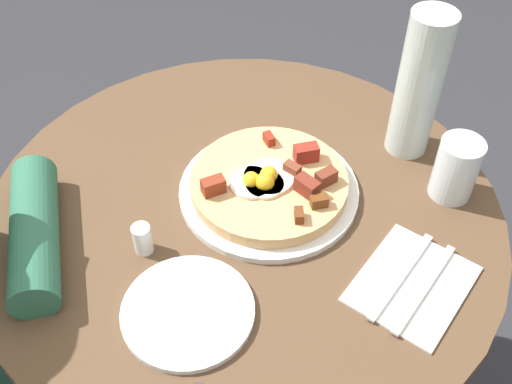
{
  "coord_description": "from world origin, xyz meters",
  "views": [
    {
      "loc": [
        0.08,
        -0.65,
        1.47
      ],
      "look_at": [
        0.02,
        0.02,
        0.76
      ],
      "focal_mm": 43.82,
      "sensor_mm": 36.0,
      "label": 1
    }
  ],
  "objects_px": {
    "water_bottle": "(419,86)",
    "fork": "(424,288)",
    "dining_table": "(244,274)",
    "pizza_plate": "(269,191)",
    "water_glass": "(456,169)",
    "breakfast_pizza": "(270,183)",
    "bread_plate": "(188,311)",
    "salt_shaker": "(142,239)",
    "knife": "(401,276)"
  },
  "relations": [
    {
      "from": "water_glass",
      "to": "salt_shaker",
      "type": "xyz_separation_m",
      "value": [
        -0.46,
        -0.16,
        -0.03
      ]
    },
    {
      "from": "bread_plate",
      "to": "salt_shaker",
      "type": "bearing_deg",
      "value": 128.34
    },
    {
      "from": "dining_table",
      "to": "water_glass",
      "type": "bearing_deg",
      "value": 10.87
    },
    {
      "from": "bread_plate",
      "to": "water_glass",
      "type": "xyz_separation_m",
      "value": [
        0.38,
        0.26,
        0.05
      ]
    },
    {
      "from": "dining_table",
      "to": "breakfast_pizza",
      "type": "height_order",
      "value": "breakfast_pizza"
    },
    {
      "from": "breakfast_pizza",
      "to": "water_glass",
      "type": "height_order",
      "value": "water_glass"
    },
    {
      "from": "water_glass",
      "to": "dining_table",
      "type": "bearing_deg",
      "value": -169.13
    },
    {
      "from": "dining_table",
      "to": "pizza_plate",
      "type": "bearing_deg",
      "value": 43.13
    },
    {
      "from": "water_bottle",
      "to": "fork",
      "type": "bearing_deg",
      "value": -89.69
    },
    {
      "from": "pizza_plate",
      "to": "knife",
      "type": "bearing_deg",
      "value": -37.21
    },
    {
      "from": "pizza_plate",
      "to": "bread_plate",
      "type": "relative_size",
      "value": 1.57
    },
    {
      "from": "pizza_plate",
      "to": "water_glass",
      "type": "xyz_separation_m",
      "value": [
        0.29,
        0.03,
        0.05
      ]
    },
    {
      "from": "fork",
      "to": "knife",
      "type": "distance_m",
      "value": 0.04
    },
    {
      "from": "fork",
      "to": "salt_shaker",
      "type": "relative_size",
      "value": 3.61
    },
    {
      "from": "breakfast_pizza",
      "to": "dining_table",
      "type": "bearing_deg",
      "value": -138.64
    },
    {
      "from": "breakfast_pizza",
      "to": "knife",
      "type": "relative_size",
      "value": 1.39
    },
    {
      "from": "pizza_plate",
      "to": "bread_plate",
      "type": "height_order",
      "value": "pizza_plate"
    },
    {
      "from": "dining_table",
      "to": "water_glass",
      "type": "height_order",
      "value": "water_glass"
    },
    {
      "from": "knife",
      "to": "water_glass",
      "type": "bearing_deg",
      "value": 4.76
    },
    {
      "from": "fork",
      "to": "water_glass",
      "type": "relative_size",
      "value": 1.71
    },
    {
      "from": "bread_plate",
      "to": "water_glass",
      "type": "distance_m",
      "value": 0.47
    },
    {
      "from": "breakfast_pizza",
      "to": "knife",
      "type": "bearing_deg",
      "value": -37.15
    },
    {
      "from": "pizza_plate",
      "to": "breakfast_pizza",
      "type": "height_order",
      "value": "breakfast_pizza"
    },
    {
      "from": "pizza_plate",
      "to": "water_bottle",
      "type": "bearing_deg",
      "value": 30.31
    },
    {
      "from": "water_glass",
      "to": "pizza_plate",
      "type": "bearing_deg",
      "value": -174.65
    },
    {
      "from": "breakfast_pizza",
      "to": "water_glass",
      "type": "xyz_separation_m",
      "value": [
        0.29,
        0.03,
        0.03
      ]
    },
    {
      "from": "fork",
      "to": "salt_shaker",
      "type": "xyz_separation_m",
      "value": [
        -0.41,
        0.04,
        0.02
      ]
    },
    {
      "from": "dining_table",
      "to": "fork",
      "type": "bearing_deg",
      "value": -26.61
    },
    {
      "from": "breakfast_pizza",
      "to": "bread_plate",
      "type": "distance_m",
      "value": 0.25
    },
    {
      "from": "knife",
      "to": "bread_plate",
      "type": "bearing_deg",
      "value": 137.36
    },
    {
      "from": "dining_table",
      "to": "breakfast_pizza",
      "type": "xyz_separation_m",
      "value": [
        0.04,
        0.03,
        0.2
      ]
    },
    {
      "from": "pizza_plate",
      "to": "salt_shaker",
      "type": "distance_m",
      "value": 0.22
    },
    {
      "from": "breakfast_pizza",
      "to": "knife",
      "type": "distance_m",
      "value": 0.25
    },
    {
      "from": "pizza_plate",
      "to": "fork",
      "type": "distance_m",
      "value": 0.29
    },
    {
      "from": "breakfast_pizza",
      "to": "pizza_plate",
      "type": "bearing_deg",
      "value": 133.11
    },
    {
      "from": "bread_plate",
      "to": "water_bottle",
      "type": "relative_size",
      "value": 0.71
    },
    {
      "from": "salt_shaker",
      "to": "fork",
      "type": "bearing_deg",
      "value": -5.59
    },
    {
      "from": "bread_plate",
      "to": "fork",
      "type": "height_order",
      "value": "bread_plate"
    },
    {
      "from": "pizza_plate",
      "to": "salt_shaker",
      "type": "height_order",
      "value": "salt_shaker"
    },
    {
      "from": "dining_table",
      "to": "pizza_plate",
      "type": "distance_m",
      "value": 0.19
    },
    {
      "from": "dining_table",
      "to": "water_bottle",
      "type": "xyz_separation_m",
      "value": [
        0.27,
        0.17,
        0.3
      ]
    },
    {
      "from": "breakfast_pizza",
      "to": "water_bottle",
      "type": "distance_m",
      "value": 0.28
    },
    {
      "from": "knife",
      "to": "water_bottle",
      "type": "relative_size",
      "value": 0.7
    },
    {
      "from": "pizza_plate",
      "to": "fork",
      "type": "bearing_deg",
      "value": -36.5
    },
    {
      "from": "pizza_plate",
      "to": "water_glass",
      "type": "height_order",
      "value": "water_glass"
    },
    {
      "from": "dining_table",
      "to": "fork",
      "type": "height_order",
      "value": "fork"
    },
    {
      "from": "pizza_plate",
      "to": "breakfast_pizza",
      "type": "relative_size",
      "value": 1.15
    },
    {
      "from": "fork",
      "to": "pizza_plate",
      "type": "bearing_deg",
      "value": 85.07
    },
    {
      "from": "water_glass",
      "to": "water_bottle",
      "type": "relative_size",
      "value": 0.41
    },
    {
      "from": "water_bottle",
      "to": "bread_plate",
      "type": "bearing_deg",
      "value": -131.22
    }
  ]
}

